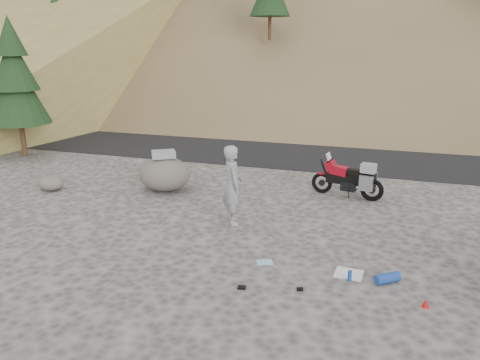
# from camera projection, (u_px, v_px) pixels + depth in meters

# --- Properties ---
(ground) EXTENTS (140.00, 140.00, 0.00)m
(ground) POSITION_uv_depth(u_px,v_px,m) (284.00, 237.00, 10.31)
(ground) COLOR #44423F
(ground) RESTS_ON ground
(road) EXTENTS (120.00, 7.00, 0.05)m
(road) POSITION_uv_depth(u_px,v_px,m) (334.00, 150.00, 18.53)
(road) COLOR black
(road) RESTS_ON ground
(conifer_verge) EXTENTS (2.20, 2.20, 5.04)m
(conifer_verge) POSITION_uv_depth(u_px,v_px,m) (15.00, 78.00, 16.82)
(conifer_verge) COLOR #3C2216
(conifer_verge) RESTS_ON ground
(motorcycle) EXTENTS (2.01, 0.80, 1.21)m
(motorcycle) POSITION_uv_depth(u_px,v_px,m) (350.00, 179.00, 12.82)
(motorcycle) COLOR black
(motorcycle) RESTS_ON ground
(man) EXTENTS (0.73, 0.82, 1.88)m
(man) POSITION_uv_depth(u_px,v_px,m) (233.00, 223.00, 11.15)
(man) COLOR gray
(man) RESTS_ON ground
(boulder) EXTENTS (1.85, 1.71, 1.16)m
(boulder) POSITION_uv_depth(u_px,v_px,m) (165.00, 173.00, 13.43)
(boulder) COLOR #58534C
(boulder) RESTS_ON ground
(small_rock) EXTENTS (0.87, 0.81, 0.44)m
(small_rock) POSITION_uv_depth(u_px,v_px,m) (51.00, 183.00, 13.52)
(small_rock) COLOR #58534C
(small_rock) RESTS_ON ground
(gear_white_cloth) EXTENTS (0.53, 0.48, 0.02)m
(gear_white_cloth) POSITION_uv_depth(u_px,v_px,m) (349.00, 274.00, 8.67)
(gear_white_cloth) COLOR white
(gear_white_cloth) RESTS_ON ground
(gear_blue_mat) EXTENTS (0.48, 0.42, 0.18)m
(gear_blue_mat) POSITION_uv_depth(u_px,v_px,m) (387.00, 278.00, 8.35)
(gear_blue_mat) COLOR #1A409F
(gear_blue_mat) RESTS_ON ground
(gear_bottle) EXTENTS (0.09, 0.09, 0.20)m
(gear_bottle) POSITION_uv_depth(u_px,v_px,m) (350.00, 276.00, 8.40)
(gear_bottle) COLOR #1A409F
(gear_bottle) RESTS_ON ground
(gear_funnel) EXTENTS (0.12, 0.12, 0.15)m
(gear_funnel) POSITION_uv_depth(u_px,v_px,m) (426.00, 303.00, 7.58)
(gear_funnel) COLOR red
(gear_funnel) RESTS_ON ground
(gear_glove_a) EXTENTS (0.16, 0.13, 0.04)m
(gear_glove_a) POSITION_uv_depth(u_px,v_px,m) (242.00, 287.00, 8.17)
(gear_glove_a) COLOR black
(gear_glove_a) RESTS_ON ground
(gear_glove_b) EXTENTS (0.13, 0.11, 0.04)m
(gear_glove_b) POSITION_uv_depth(u_px,v_px,m) (300.00, 289.00, 8.11)
(gear_glove_b) COLOR black
(gear_glove_b) RESTS_ON ground
(gear_blue_cloth) EXTENTS (0.37, 0.32, 0.01)m
(gear_blue_cloth) POSITION_uv_depth(u_px,v_px,m) (265.00, 262.00, 9.13)
(gear_blue_cloth) COLOR #96C4E8
(gear_blue_cloth) RESTS_ON ground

